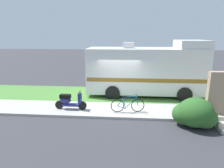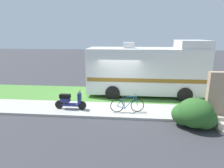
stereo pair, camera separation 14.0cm
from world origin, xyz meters
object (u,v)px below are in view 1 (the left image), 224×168
bicycle (128,105)px  motorhome_rv (147,70)px  scooter (69,101)px  pickup_truck_far (166,64)px  pickup_truck_near (125,70)px

bicycle → motorhome_rv: bearing=69.9°
bicycle → scooter: bearing=177.2°
scooter → bicycle: scooter is taller
pickup_truck_far → scooter: bearing=-123.1°
scooter → pickup_truck_far: pickup_truck_far is taller
motorhome_rv → pickup_truck_far: size_ratio=1.42×
motorhome_rv → scooter: bearing=-143.5°
motorhome_rv → scooter: (-4.26, -3.16, -1.14)m
bicycle → pickup_truck_far: size_ratio=0.33×
bicycle → pickup_truck_far: pickup_truck_far is taller
scooter → pickup_truck_far: size_ratio=0.32×
scooter → pickup_truck_near: size_ratio=0.30×
pickup_truck_far → bicycle: bearing=-109.8°
motorhome_rv → bicycle: size_ratio=4.35×
bicycle → pickup_truck_far: 11.50m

